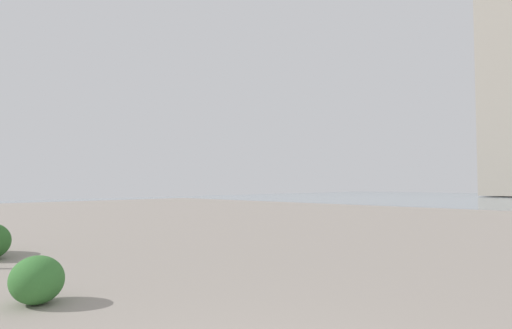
# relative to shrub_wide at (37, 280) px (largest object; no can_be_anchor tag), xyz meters

# --- Properties ---
(shrub_wide) EXTENTS (0.73, 0.66, 0.62)m
(shrub_wide) POSITION_rel_shrub_wide_xyz_m (0.00, 0.00, 0.00)
(shrub_wide) COLOR #387533
(shrub_wide) RESTS_ON ground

